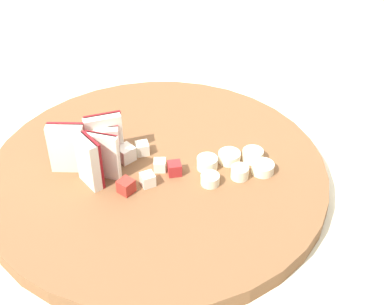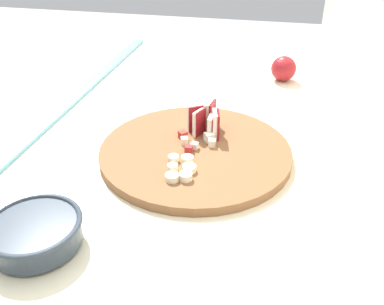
{
  "view_description": "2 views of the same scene",
  "coord_description": "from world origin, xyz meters",
  "px_view_note": "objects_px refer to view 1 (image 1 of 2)",
  "views": [
    {
      "loc": [
        0.05,
        -0.51,
        1.41
      ],
      "look_at": [
        0.11,
        0.06,
        0.96
      ],
      "focal_mm": 52.29,
      "sensor_mm": 36.0,
      "label": 1
    },
    {
      "loc": [
        0.87,
        0.22,
        1.43
      ],
      "look_at": [
        0.11,
        0.05,
        0.96
      ],
      "focal_mm": 38.9,
      "sensor_mm": 36.0,
      "label": 2
    }
  ],
  "objects_px": {
    "cutting_board": "(157,176)",
    "banana_slice_rows": "(235,164)",
    "apple_wedge_fan": "(91,148)",
    "apple_dice_pile": "(143,165)"
  },
  "relations": [
    {
      "from": "cutting_board",
      "to": "banana_slice_rows",
      "type": "xyz_separation_m",
      "value": [
        0.1,
        -0.01,
        0.02
      ]
    },
    {
      "from": "apple_wedge_fan",
      "to": "apple_dice_pile",
      "type": "distance_m",
      "value": 0.07
    },
    {
      "from": "apple_dice_pile",
      "to": "apple_wedge_fan",
      "type": "bearing_deg",
      "value": 168.55
    },
    {
      "from": "banana_slice_rows",
      "to": "apple_dice_pile",
      "type": "bearing_deg",
      "value": 175.72
    },
    {
      "from": "cutting_board",
      "to": "apple_wedge_fan",
      "type": "height_order",
      "value": "apple_wedge_fan"
    },
    {
      "from": "cutting_board",
      "to": "apple_dice_pile",
      "type": "relative_size",
      "value": 4.56
    },
    {
      "from": "banana_slice_rows",
      "to": "apple_wedge_fan",
      "type": "bearing_deg",
      "value": 173.18
    },
    {
      "from": "apple_dice_pile",
      "to": "banana_slice_rows",
      "type": "height_order",
      "value": "apple_dice_pile"
    },
    {
      "from": "apple_wedge_fan",
      "to": "apple_dice_pile",
      "type": "relative_size",
      "value": 0.94
    },
    {
      "from": "cutting_board",
      "to": "apple_dice_pile",
      "type": "height_order",
      "value": "apple_dice_pile"
    }
  ]
}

